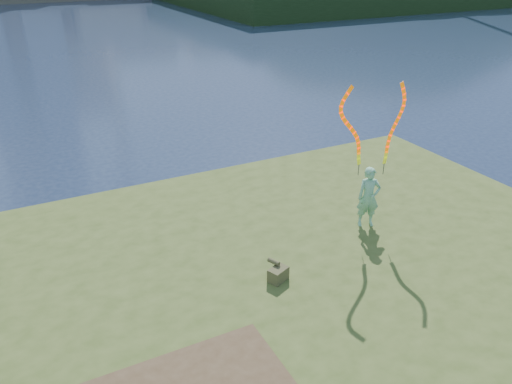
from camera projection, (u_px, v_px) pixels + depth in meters
ground at (243, 299)px, 11.41m from camera, size 320.00×320.00×0.00m
grassy_knoll at (295, 353)px, 9.43m from camera, size 20.00×18.00×0.80m
woman_with_ribbons at (371, 174)px, 12.28m from camera, size 1.90×0.77×3.97m
canvas_bag at (278, 273)px, 10.66m from camera, size 0.50×0.56×0.40m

